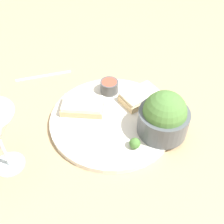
% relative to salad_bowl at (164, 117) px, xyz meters
% --- Properties ---
extents(ground_plane, '(4.00, 4.00, 0.00)m').
position_rel_salad_bowl_xyz_m(ground_plane, '(-0.09, 0.09, -0.06)').
color(ground_plane, tan).
extents(dinner_plate, '(0.30, 0.30, 0.01)m').
position_rel_salad_bowl_xyz_m(dinner_plate, '(-0.09, 0.09, -0.05)').
color(dinner_plate, silver).
rests_on(dinner_plate, ground_plane).
extents(salad_bowl, '(0.12, 0.12, 0.11)m').
position_rel_salad_bowl_xyz_m(salad_bowl, '(0.00, 0.00, 0.00)').
color(salad_bowl, '#4C5156').
rests_on(salad_bowl, dinner_plate).
extents(sauce_ramekin, '(0.05, 0.05, 0.03)m').
position_rel_salad_bowl_xyz_m(sauce_ramekin, '(-0.05, 0.18, -0.03)').
color(sauce_ramekin, '#4C4C4C').
rests_on(sauce_ramekin, dinner_plate).
extents(cheese_toast_near, '(0.12, 0.11, 0.03)m').
position_rel_salad_bowl_xyz_m(cheese_toast_near, '(-0.14, 0.15, -0.03)').
color(cheese_toast_near, '#D1B27F').
rests_on(cheese_toast_near, dinner_plate).
extents(cheese_toast_far, '(0.11, 0.07, 0.03)m').
position_rel_salad_bowl_xyz_m(cheese_toast_far, '(0.01, 0.11, -0.03)').
color(cheese_toast_far, '#D1B27F').
rests_on(cheese_toast_far, dinner_plate).
extents(garnish, '(0.03, 0.03, 0.03)m').
position_rel_salad_bowl_xyz_m(garnish, '(-0.08, -0.01, -0.03)').
color(garnish, '#477533').
rests_on(garnish, dinner_plate).
extents(fork, '(0.16, 0.04, 0.01)m').
position_rel_salad_bowl_xyz_m(fork, '(-0.19, 0.34, -0.06)').
color(fork, silver).
rests_on(fork, ground_plane).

